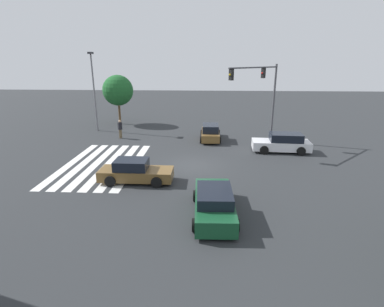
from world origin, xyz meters
name	(u,v)px	position (x,y,z in m)	size (l,w,h in m)	color
ground_plane	(192,166)	(0.00, 0.00, 0.00)	(108.47, 108.47, 0.00)	#2B2D30
crosswalk_markings	(102,164)	(0.00, -6.71, 0.00)	(9.96, 5.35, 0.01)	silver
traffic_signal_mast	(263,89)	(-5.76, 5.76, 5.03)	(4.59, 4.59, 7.05)	#47474C
car_0	(210,133)	(-7.39, 1.38, 0.72)	(4.26, 1.94, 1.54)	brown
car_1	(135,172)	(3.16, -3.44, 0.67)	(1.93, 4.62, 1.46)	brown
car_2	(282,143)	(-3.89, 7.37, 0.75)	(2.26, 4.80, 1.57)	silver
car_3	(214,203)	(7.23, 1.48, 0.70)	(4.94, 2.24, 1.48)	#144728
pedestrian	(120,128)	(-7.54, -7.43, 1.03)	(0.41, 0.41, 1.82)	brown
street_light_pole_a	(94,85)	(-10.67, -10.85, 4.87)	(0.80, 0.36, 8.14)	slate
tree_corner_c	(118,90)	(-14.31, -9.41, 3.95)	(3.53, 3.53, 5.73)	brown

